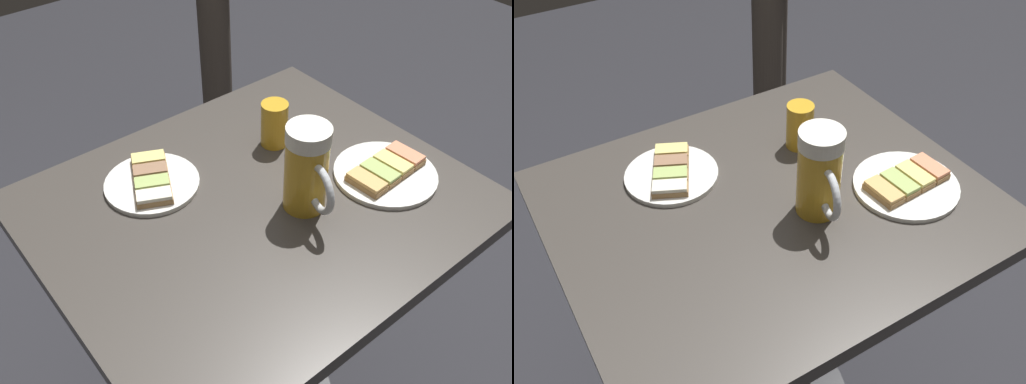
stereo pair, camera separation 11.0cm
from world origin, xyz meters
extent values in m
cylinder|color=black|center=(0.00, 0.00, 0.38)|extent=(0.09, 0.09, 0.73)
cube|color=#423D38|center=(0.00, 0.00, 0.75)|extent=(0.70, 0.82, 0.04)
cylinder|color=white|center=(-0.17, -0.14, 0.77)|extent=(0.19, 0.19, 0.01)
cube|color=#9E7547|center=(-0.11, -0.16, 0.78)|extent=(0.06, 0.08, 0.01)
cube|color=white|center=(-0.11, -0.16, 0.79)|extent=(0.06, 0.08, 0.01)
cube|color=#9E7547|center=(-0.15, -0.14, 0.78)|extent=(0.06, 0.08, 0.01)
cube|color=#ADC66B|center=(-0.15, -0.14, 0.79)|extent=(0.06, 0.08, 0.01)
cube|color=#9E7547|center=(-0.18, -0.13, 0.78)|extent=(0.06, 0.08, 0.01)
cube|color=#997051|center=(-0.18, -0.13, 0.79)|extent=(0.06, 0.08, 0.01)
cube|color=#9E7547|center=(-0.22, -0.11, 0.78)|extent=(0.06, 0.08, 0.01)
cube|color=#EFE07A|center=(-0.22, -0.11, 0.79)|extent=(0.06, 0.08, 0.01)
cylinder|color=white|center=(0.11, 0.25, 0.77)|extent=(0.21, 0.21, 0.01)
cube|color=#9E7547|center=(0.11, 0.32, 0.78)|extent=(0.08, 0.04, 0.01)
cube|color=#EA8E66|center=(0.11, 0.32, 0.79)|extent=(0.08, 0.04, 0.01)
cube|color=#9E7547|center=(0.11, 0.27, 0.78)|extent=(0.08, 0.04, 0.01)
cube|color=#EFE07A|center=(0.11, 0.27, 0.79)|extent=(0.08, 0.04, 0.01)
cube|color=#9E7547|center=(0.11, 0.23, 0.78)|extent=(0.08, 0.04, 0.01)
cube|color=#ADC66B|center=(0.11, 0.23, 0.79)|extent=(0.08, 0.04, 0.01)
cube|color=#9E7547|center=(0.12, 0.19, 0.78)|extent=(0.08, 0.04, 0.01)
cube|color=#E5B266|center=(0.12, 0.19, 0.79)|extent=(0.08, 0.04, 0.01)
cylinder|color=gold|center=(0.07, 0.06, 0.84)|extent=(0.08, 0.08, 0.15)
cylinder|color=white|center=(0.07, 0.06, 0.93)|extent=(0.08, 0.08, 0.03)
torus|color=silver|center=(0.12, 0.05, 0.85)|extent=(0.10, 0.04, 0.10)
cylinder|color=gold|center=(-0.12, 0.15, 0.82)|extent=(0.06, 0.06, 0.10)
cylinder|color=#51473D|center=(-0.90, 0.54, 0.41)|extent=(0.11, 0.11, 0.83)
cylinder|color=#51473D|center=(-1.07, 0.68, 0.41)|extent=(0.11, 0.11, 0.83)
camera|label=1|loc=(0.64, -0.52, 1.51)|focal=39.84mm
camera|label=2|loc=(0.71, -0.44, 1.51)|focal=39.84mm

